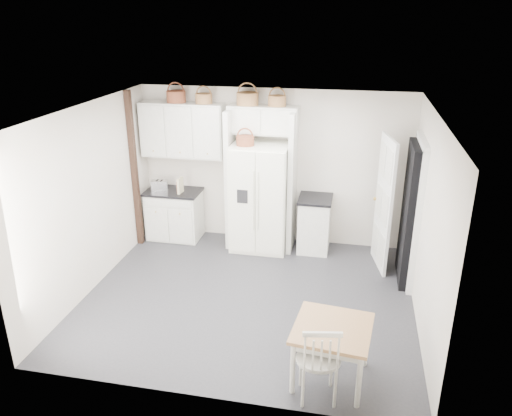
# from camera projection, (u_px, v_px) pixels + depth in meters

# --- Properties ---
(floor) EXTENTS (4.50, 4.50, 0.00)m
(floor) POSITION_uv_depth(u_px,v_px,m) (249.00, 297.00, 7.00)
(floor) COLOR #2B2A31
(floor) RESTS_ON ground
(ceiling) EXTENTS (4.50, 4.50, 0.00)m
(ceiling) POSITION_uv_depth(u_px,v_px,m) (247.00, 111.00, 6.04)
(ceiling) COLOR white
(ceiling) RESTS_ON wall_back
(wall_back) EXTENTS (4.50, 0.00, 4.50)m
(wall_back) POSITION_uv_depth(u_px,v_px,m) (274.00, 167.00, 8.34)
(wall_back) COLOR beige
(wall_back) RESTS_ON floor
(wall_left) EXTENTS (0.00, 4.00, 4.00)m
(wall_left) POSITION_uv_depth(u_px,v_px,m) (90.00, 199.00, 6.93)
(wall_left) COLOR beige
(wall_left) RESTS_ON floor
(wall_right) EXTENTS (0.00, 4.00, 4.00)m
(wall_right) POSITION_uv_depth(u_px,v_px,m) (427.00, 224.00, 6.10)
(wall_right) COLOR beige
(wall_right) RESTS_ON floor
(refrigerator) EXTENTS (0.92, 0.74, 1.77)m
(refrigerator) POSITION_uv_depth(u_px,v_px,m) (260.00, 197.00, 8.17)
(refrigerator) COLOR white
(refrigerator) RESTS_ON floor
(base_cab_left) EXTENTS (0.90, 0.57, 0.83)m
(base_cab_left) POSITION_uv_depth(u_px,v_px,m) (175.00, 215.00, 8.70)
(base_cab_left) COLOR silver
(base_cab_left) RESTS_ON floor
(base_cab_right) EXTENTS (0.50, 0.60, 0.88)m
(base_cab_right) POSITION_uv_depth(u_px,v_px,m) (314.00, 225.00, 8.24)
(base_cab_right) COLOR silver
(base_cab_right) RESTS_ON floor
(dining_table) EXTENTS (0.88, 0.88, 0.66)m
(dining_table) POSITION_uv_depth(u_px,v_px,m) (331.00, 353.00, 5.33)
(dining_table) COLOR olive
(dining_table) RESTS_ON floor
(windsor_chair) EXTENTS (0.53, 0.49, 0.94)m
(windsor_chair) POSITION_uv_depth(u_px,v_px,m) (319.00, 359.00, 5.02)
(windsor_chair) COLOR silver
(windsor_chair) RESTS_ON floor
(counter_left) EXTENTS (0.93, 0.60, 0.04)m
(counter_left) POSITION_uv_depth(u_px,v_px,m) (173.00, 192.00, 8.55)
(counter_left) COLOR black
(counter_left) RESTS_ON base_cab_left
(counter_right) EXTENTS (0.54, 0.64, 0.04)m
(counter_right) POSITION_uv_depth(u_px,v_px,m) (315.00, 199.00, 8.07)
(counter_right) COLOR black
(counter_right) RESTS_ON base_cab_right
(toaster) EXTENTS (0.30, 0.22, 0.19)m
(toaster) POSITION_uv_depth(u_px,v_px,m) (160.00, 186.00, 8.50)
(toaster) COLOR silver
(toaster) RESTS_ON counter_left
(cookbook_red) EXTENTS (0.04, 0.14, 0.21)m
(cookbook_red) POSITION_uv_depth(u_px,v_px,m) (179.00, 187.00, 8.40)
(cookbook_red) COLOR maroon
(cookbook_red) RESTS_ON counter_left
(cookbook_cream) EXTENTS (0.06, 0.18, 0.27)m
(cookbook_cream) POSITION_uv_depth(u_px,v_px,m) (180.00, 185.00, 8.39)
(cookbook_cream) COLOR beige
(cookbook_cream) RESTS_ON counter_left
(basket_upper_b) EXTENTS (0.31, 0.31, 0.18)m
(basket_upper_b) POSITION_uv_depth(u_px,v_px,m) (176.00, 97.00, 8.06)
(basket_upper_b) COLOR brown
(basket_upper_b) RESTS_ON upper_cabinet
(basket_upper_c) EXTENTS (0.27, 0.27, 0.16)m
(basket_upper_c) POSITION_uv_depth(u_px,v_px,m) (204.00, 99.00, 7.98)
(basket_upper_c) COLOR brown
(basket_upper_c) RESTS_ON upper_cabinet
(basket_bridge_a) EXTENTS (0.35, 0.35, 0.19)m
(basket_bridge_a) POSITION_uv_depth(u_px,v_px,m) (247.00, 99.00, 7.84)
(basket_bridge_a) COLOR brown
(basket_bridge_a) RESTS_ON bridge_cabinet
(basket_bridge_b) EXTENTS (0.28, 0.28, 0.16)m
(basket_bridge_b) POSITION_uv_depth(u_px,v_px,m) (277.00, 101.00, 7.76)
(basket_bridge_b) COLOR brown
(basket_bridge_b) RESTS_ON bridge_cabinet
(basket_fridge_a) EXTENTS (0.28, 0.28, 0.15)m
(basket_fridge_a) POSITION_uv_depth(u_px,v_px,m) (245.00, 141.00, 7.77)
(basket_fridge_a) COLOR brown
(basket_fridge_a) RESTS_ON refrigerator
(upper_cabinet) EXTENTS (1.40, 0.34, 0.90)m
(upper_cabinet) POSITION_uv_depth(u_px,v_px,m) (183.00, 130.00, 8.24)
(upper_cabinet) COLOR silver
(upper_cabinet) RESTS_ON wall_back
(bridge_cabinet) EXTENTS (1.12, 0.34, 0.45)m
(bridge_cabinet) POSITION_uv_depth(u_px,v_px,m) (263.00, 120.00, 7.91)
(bridge_cabinet) COLOR silver
(bridge_cabinet) RESTS_ON wall_back
(fridge_panel_left) EXTENTS (0.08, 0.60, 2.30)m
(fridge_panel_left) POSITION_uv_depth(u_px,v_px,m) (231.00, 179.00, 8.24)
(fridge_panel_left) COLOR silver
(fridge_panel_left) RESTS_ON floor
(fridge_panel_right) EXTENTS (0.08, 0.60, 2.30)m
(fridge_panel_right) POSITION_uv_depth(u_px,v_px,m) (292.00, 183.00, 8.05)
(fridge_panel_right) COLOR silver
(fridge_panel_right) RESTS_ON floor
(trim_post) EXTENTS (0.09, 0.09, 2.60)m
(trim_post) POSITION_uv_depth(u_px,v_px,m) (134.00, 171.00, 8.15)
(trim_post) COLOR black
(trim_post) RESTS_ON floor
(doorway_void) EXTENTS (0.18, 0.85, 2.05)m
(doorway_void) POSITION_uv_depth(u_px,v_px,m) (410.00, 214.00, 7.13)
(doorway_void) COLOR black
(doorway_void) RESTS_ON floor
(door_slab) EXTENTS (0.21, 0.79, 2.05)m
(door_slab) POSITION_uv_depth(u_px,v_px,m) (384.00, 204.00, 7.50)
(door_slab) COLOR white
(door_slab) RESTS_ON floor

